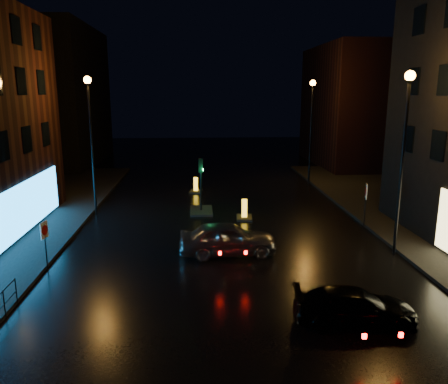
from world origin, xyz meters
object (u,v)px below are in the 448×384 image
at_px(dark_sedan, 355,307).
at_px(bollard_far, 196,189).
at_px(silver_hatchback, 228,239).
at_px(road_sign_left, 45,234).
at_px(road_sign_right, 366,195).
at_px(traffic_signal, 201,204).
at_px(bollard_near, 244,214).

bearing_deg(dark_sedan, bollard_far, 20.54).
bearing_deg(silver_hatchback, bollard_far, 4.22).
bearing_deg(road_sign_left, road_sign_right, 30.78).
height_order(dark_sedan, bollard_far, dark_sedan).
distance_m(traffic_signal, road_sign_right, 10.01).
bearing_deg(traffic_signal, dark_sedan, -70.97).
distance_m(traffic_signal, road_sign_left, 11.26).
bearing_deg(silver_hatchback, road_sign_left, 97.92).
bearing_deg(silver_hatchback, road_sign_right, -67.70).
xyz_separation_m(dark_sedan, bollard_near, (-2.29, 12.36, -0.32)).
distance_m(dark_sedan, bollard_far, 20.39).
bearing_deg(silver_hatchback, dark_sedan, -152.63).
height_order(bollard_near, bollard_far, bollard_near).
relative_size(dark_sedan, road_sign_right, 1.60).
height_order(silver_hatchback, dark_sedan, silver_hatchback).
bearing_deg(dark_sedan, silver_hatchback, 35.36).
bearing_deg(road_sign_right, bollard_far, -29.29).
xyz_separation_m(dark_sedan, bollard_far, (-5.20, 19.72, -0.33)).
bearing_deg(dark_sedan, road_sign_right, -16.87).
relative_size(silver_hatchback, bollard_near, 3.16).
bearing_deg(road_sign_right, silver_hatchback, 40.64).
xyz_separation_m(traffic_signal, silver_hatchback, (1.16, -7.57, 0.27)).
distance_m(silver_hatchback, bollard_far, 13.28).
relative_size(bollard_near, road_sign_right, 0.57).
distance_m(traffic_signal, silver_hatchback, 7.66).
relative_size(traffic_signal, road_sign_left, 1.59).
distance_m(traffic_signal, dark_sedan, 14.92).
bearing_deg(dark_sedan, traffic_signal, 24.79).
height_order(bollard_far, road_sign_right, road_sign_right).
bearing_deg(bollard_near, dark_sedan, -75.11).
distance_m(bollard_far, road_sign_left, 15.98).
height_order(bollard_near, road_sign_right, road_sign_right).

